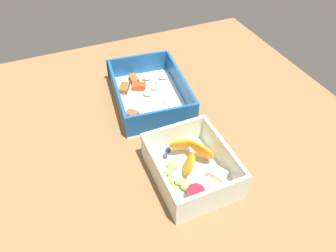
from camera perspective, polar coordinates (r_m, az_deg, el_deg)
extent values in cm
cube|color=brown|center=(66.21, 0.42, -0.77)|extent=(80.00, 80.00, 2.00)
cube|color=white|center=(72.21, -3.29, 5.00)|extent=(23.45, 17.47, 0.60)
cube|color=#19518C|center=(62.49, -0.96, 1.16)|extent=(2.21, 15.21, 5.08)
cube|color=#19518C|center=(79.07, -5.34, 11.25)|extent=(2.21, 15.21, 5.08)
cube|color=#19518C|center=(69.56, -9.26, 5.68)|extent=(20.71, 2.79, 5.08)
cube|color=#19518C|center=(72.10, 2.31, 7.82)|extent=(20.71, 2.79, 5.08)
ellipsoid|color=beige|center=(66.20, 0.14, 2.00)|extent=(1.96, 2.42, 1.06)
ellipsoid|color=beige|center=(77.20, -3.96, 8.94)|extent=(2.39, 2.86, 1.22)
ellipsoid|color=beige|center=(73.99, -2.42, 7.15)|extent=(1.93, 2.40, 1.06)
ellipsoid|color=beige|center=(66.70, -1.94, 2.66)|extent=(3.50, 3.47, 1.45)
ellipsoid|color=beige|center=(77.35, -0.97, 9.09)|extent=(2.62, 2.85, 1.17)
ellipsoid|color=beige|center=(72.18, -3.83, 6.08)|extent=(2.80, 2.61, 1.15)
ellipsoid|color=beige|center=(66.23, 2.28, 2.25)|extent=(3.35, 2.99, 1.38)
cube|color=brown|center=(76.75, -6.27, 8.48)|extent=(3.50, 1.89, 1.58)
cube|color=red|center=(65.45, -4.49, 1.04)|extent=(2.84, 3.55, 1.15)
cube|color=brown|center=(67.27, -6.62, 2.21)|extent=(3.22, 3.16, 1.04)
cube|color=brown|center=(74.50, -8.05, 6.92)|extent=(4.07, 3.51, 1.30)
cube|color=red|center=(74.55, -5.38, 7.28)|extent=(3.24, 3.74, 1.43)
cube|color=#387A33|center=(75.44, -3.14, 7.34)|extent=(0.60, 0.40, 0.20)
cube|color=#387A33|center=(76.27, -2.18, 7.83)|extent=(0.60, 0.40, 0.20)
cube|color=#387A33|center=(70.56, -0.50, 4.43)|extent=(0.60, 0.40, 0.20)
cube|color=silver|center=(56.98, 4.21, -8.83)|extent=(16.06, 13.22, 0.60)
cube|color=silver|center=(50.85, 8.32, -13.08)|extent=(0.69, 13.11, 5.33)
cube|color=silver|center=(59.23, 1.06, -1.66)|extent=(0.69, 13.11, 5.33)
cube|color=silver|center=(53.00, -1.77, -9.03)|extent=(14.78, 0.70, 5.33)
cube|color=silver|center=(56.96, 10.03, -4.94)|extent=(14.78, 0.70, 5.33)
ellipsoid|color=orange|center=(56.80, 6.24, -4.48)|extent=(6.01, 5.42, 5.23)
ellipsoid|color=orange|center=(55.02, 3.94, -7.03)|extent=(5.02, 4.47, 4.44)
ellipsoid|color=orange|center=(57.71, 2.58, -3.40)|extent=(4.43, 5.49, 4.95)
cube|color=#F4EACC|center=(55.96, 9.10, -8.83)|extent=(3.70, 3.41, 1.79)
cube|color=#F4EACC|center=(54.37, 6.80, -10.85)|extent=(2.22, 2.83, 1.60)
sphere|color=#9ECC60|center=(53.97, 3.30, -10.75)|extent=(1.97, 1.97, 1.97)
sphere|color=#9ECC60|center=(56.53, 0.84, -7.15)|extent=(1.96, 1.96, 1.96)
sphere|color=#9ECC60|center=(55.80, 0.09, -8.41)|extent=(1.58, 1.58, 1.58)
sphere|color=#9ECC60|center=(54.70, 1.99, -10.09)|extent=(1.43, 1.43, 1.43)
sphere|color=#9ECC60|center=(53.69, 0.71, -11.44)|extent=(1.55, 1.55, 1.55)
sphere|color=#9ECC60|center=(54.88, 0.37, -9.79)|extent=(1.44, 1.44, 1.44)
cone|color=red|center=(52.73, 5.11, -12.45)|extent=(2.97, 2.97, 2.38)
sphere|color=navy|center=(56.19, -1.53, -8.26)|extent=(1.16, 1.16, 1.16)
sphere|color=navy|center=(58.53, -0.53, -5.50)|extent=(1.02, 1.02, 1.02)
sphere|color=navy|center=(59.45, 0.01, -4.41)|extent=(1.10, 1.10, 1.10)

